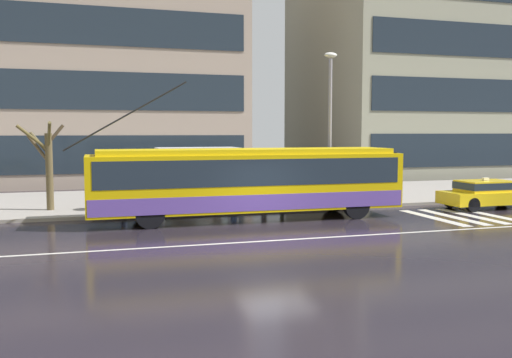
# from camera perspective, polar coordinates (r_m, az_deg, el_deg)

# --- Properties ---
(ground_plane) EXTENTS (160.00, 160.00, 0.00)m
(ground_plane) POSITION_cam_1_polar(r_m,az_deg,el_deg) (18.99, 2.16, -5.56)
(ground_plane) COLOR #252028
(sidewalk_slab) EXTENTS (80.00, 10.00, 0.14)m
(sidewalk_slab) POSITION_cam_1_polar(r_m,az_deg,el_deg) (28.35, -4.26, -1.97)
(sidewalk_slab) COLOR gray
(sidewalk_slab) RESTS_ON ground_plane
(crosswalk_stripe_edge_near) EXTENTS (0.44, 4.40, 0.01)m
(crosswalk_stripe_edge_near) POSITION_cam_1_polar(r_m,az_deg,el_deg) (23.41, 17.67, -3.80)
(crosswalk_stripe_edge_near) COLOR beige
(crosswalk_stripe_edge_near) RESTS_ON ground_plane
(crosswalk_stripe_inner_a) EXTENTS (0.44, 4.40, 0.01)m
(crosswalk_stripe_inner_a) POSITION_cam_1_polar(r_m,az_deg,el_deg) (23.93, 19.45, -3.66)
(crosswalk_stripe_inner_a) COLOR beige
(crosswalk_stripe_inner_a) RESTS_ON ground_plane
(crosswalk_stripe_center) EXTENTS (0.44, 4.40, 0.01)m
(crosswalk_stripe_center) POSITION_cam_1_polar(r_m,az_deg,el_deg) (24.47, 21.16, -3.53)
(crosswalk_stripe_center) COLOR beige
(crosswalk_stripe_center) RESTS_ON ground_plane
(crosswalk_stripe_inner_b) EXTENTS (0.44, 4.40, 0.01)m
(crosswalk_stripe_inner_b) POSITION_cam_1_polar(r_m,az_deg,el_deg) (25.02, 22.79, -3.40)
(crosswalk_stripe_inner_b) COLOR beige
(crosswalk_stripe_inner_b) RESTS_ON ground_plane
(lane_centre_line) EXTENTS (72.00, 0.14, 0.01)m
(lane_centre_line) POSITION_cam_1_polar(r_m,az_deg,el_deg) (17.88, 3.41, -6.21)
(lane_centre_line) COLOR silver
(lane_centre_line) RESTS_ON ground_plane
(trolleybus) EXTENTS (12.95, 2.67, 5.29)m
(trolleybus) POSITION_cam_1_polar(r_m,az_deg,el_deg) (21.80, -0.81, -0.14)
(trolleybus) COLOR #DCB108
(trolleybus) RESTS_ON ground_plane
(taxi_ahead_of_bus) EXTENTS (4.30, 1.78, 1.39)m
(taxi_ahead_of_bus) POSITION_cam_1_polar(r_m,az_deg,el_deg) (27.01, 22.58, -1.32)
(taxi_ahead_of_bus) COLOR yellow
(taxi_ahead_of_bus) RESTS_ON ground_plane
(bus_shelter) EXTENTS (3.54, 1.76, 2.61)m
(bus_shelter) POSITION_cam_1_polar(r_m,az_deg,el_deg) (24.80, -6.11, 1.74)
(bus_shelter) COLOR gray
(bus_shelter) RESTS_ON sidewalk_slab
(pedestrian_at_shelter) EXTENTS (1.31, 1.31, 1.90)m
(pedestrian_at_shelter) POSITION_cam_1_polar(r_m,az_deg,el_deg) (26.23, 0.98, 0.91)
(pedestrian_at_shelter) COLOR black
(pedestrian_at_shelter) RESTS_ON sidewalk_slab
(pedestrian_approaching_curb) EXTENTS (0.94, 0.94, 1.91)m
(pedestrian_approaching_curb) POSITION_cam_1_polar(r_m,az_deg,el_deg) (24.09, -13.62, 0.44)
(pedestrian_approaching_curb) COLOR #252F47
(pedestrian_approaching_curb) RESTS_ON sidewalk_slab
(pedestrian_walking_past) EXTENTS (0.38, 0.38, 1.65)m
(pedestrian_walking_past) POSITION_cam_1_polar(r_m,az_deg,el_deg) (24.49, 2.68, -0.58)
(pedestrian_walking_past) COLOR #485844
(pedestrian_walking_past) RESTS_ON sidewalk_slab
(pedestrian_waiting_by_pole) EXTENTS (1.03, 1.03, 1.96)m
(pedestrian_waiting_by_pole) POSITION_cam_1_polar(r_m,az_deg,el_deg) (25.96, -2.20, 0.93)
(pedestrian_waiting_by_pole) COLOR #1A2C4D
(pedestrian_waiting_by_pole) RESTS_ON sidewalk_slab
(street_lamp) EXTENTS (0.60, 0.32, 6.79)m
(street_lamp) POSITION_cam_1_polar(r_m,az_deg,el_deg) (25.16, 7.58, 6.44)
(street_lamp) COLOR gray
(street_lamp) RESTS_ON sidewalk_slab
(street_tree_bare) EXTENTS (1.91, 1.65, 3.72)m
(street_tree_bare) POSITION_cam_1_polar(r_m,az_deg,el_deg) (24.92, -20.59, 1.60)
(street_tree_bare) COLOR brown
(street_tree_bare) RESTS_ON sidewalk_slab
(office_tower_corner_right) EXTENTS (23.54, 15.71, 23.82)m
(office_tower_corner_right) POSITION_cam_1_polar(r_m,az_deg,el_deg) (51.45, 18.72, 14.10)
(office_tower_corner_right) COLOR gray
(office_tower_corner_right) RESTS_ON ground_plane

